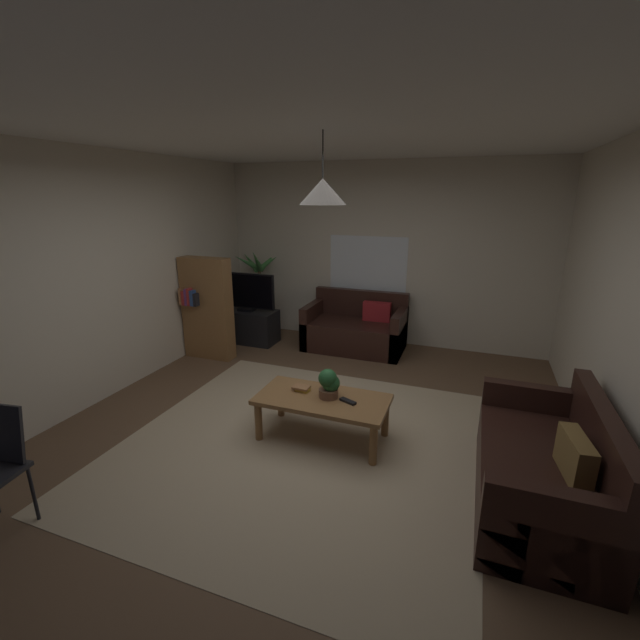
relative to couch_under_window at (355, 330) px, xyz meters
name	(u,v)px	position (x,y,z in m)	size (l,w,h in m)	color
floor	(309,433)	(0.23, -2.40, -0.29)	(4.84, 5.73, 0.02)	brown
rug	(301,443)	(0.23, -2.60, -0.27)	(3.14, 3.15, 0.01)	tan
wall_back	(381,255)	(0.23, 0.49, 1.06)	(4.96, 0.06, 2.68)	beige
wall_left	(96,279)	(-2.22, -2.40, 1.06)	(0.06, 5.73, 2.68)	beige
ceiling	(307,130)	(0.23, -2.40, 2.41)	(4.84, 5.73, 0.02)	white
window_pane	(368,268)	(0.04, 0.46, 0.86)	(1.18, 0.01, 0.95)	white
couch_under_window	(355,330)	(0.00, 0.00, 0.00)	(1.43, 0.80, 0.82)	black
couch_right_side	(544,473)	(2.18, -2.73, 0.00)	(0.80, 1.54, 0.82)	black
coffee_table	(322,404)	(0.37, -2.43, 0.08)	(1.21, 0.60, 0.42)	olive
book_on_table_0	(303,390)	(0.15, -2.37, 0.15)	(0.13, 0.08, 0.03)	gold
book_on_table_1	(301,387)	(0.14, -2.37, 0.17)	(0.15, 0.11, 0.02)	#99663F
remote_on_table_0	(348,401)	(0.62, -2.44, 0.15)	(0.05, 0.16, 0.02)	black
potted_plant_on_table	(329,383)	(0.43, -2.40, 0.28)	(0.19, 0.19, 0.28)	brown
tv_stand	(248,326)	(-1.64, -0.29, -0.03)	(0.90, 0.44, 0.50)	black
tv	(246,292)	(-1.64, -0.31, 0.52)	(0.94, 0.16, 0.58)	black
potted_palm_corner	(260,298)	(-1.67, 0.19, 0.31)	(0.80, 0.85, 1.44)	brown
bookshelf_corner	(207,308)	(-1.83, -1.04, 0.43)	(0.70, 0.31, 1.40)	olive
pendant_lamp	(323,192)	(0.37, -2.43, 1.95)	(0.38, 0.38, 0.56)	black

